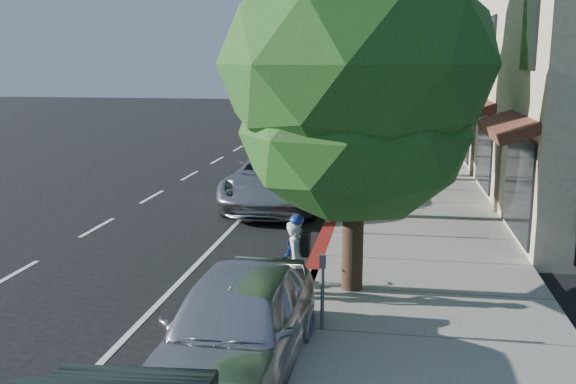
% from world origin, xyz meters
% --- Properties ---
extents(ground, '(120.00, 120.00, 0.00)m').
position_xyz_m(ground, '(0.00, 0.00, 0.00)').
color(ground, black).
rests_on(ground, ground).
extents(sidewalk, '(4.60, 56.00, 0.15)m').
position_xyz_m(sidewalk, '(2.30, 8.00, 0.07)').
color(sidewalk, gray).
rests_on(sidewalk, ground).
extents(curb, '(0.30, 56.00, 0.15)m').
position_xyz_m(curb, '(0.00, 8.00, 0.07)').
color(curb, '#9E998E').
rests_on(curb, ground).
extents(curb_red_segment, '(0.32, 4.00, 0.15)m').
position_xyz_m(curb_red_segment, '(0.00, 1.00, 0.07)').
color(curb_red_segment, maroon).
rests_on(curb_red_segment, ground).
extents(storefront_building, '(10.00, 36.00, 7.00)m').
position_xyz_m(storefront_building, '(9.60, 18.00, 3.50)').
color(storefront_building, beige).
rests_on(storefront_building, ground).
extents(street_tree_0, '(4.99, 4.99, 7.11)m').
position_xyz_m(street_tree_0, '(0.90, -2.00, 4.25)').
color(street_tree_0, black).
rests_on(street_tree_0, ground).
extents(street_tree_1, '(5.07, 5.07, 7.78)m').
position_xyz_m(street_tree_1, '(0.90, 4.00, 4.73)').
color(street_tree_1, black).
rests_on(street_tree_1, ground).
extents(street_tree_2, '(3.79, 3.79, 7.03)m').
position_xyz_m(street_tree_2, '(0.90, 10.00, 4.45)').
color(street_tree_2, black).
rests_on(street_tree_2, ground).
extents(street_tree_3, '(5.12, 5.12, 7.66)m').
position_xyz_m(street_tree_3, '(0.90, 16.00, 4.63)').
color(street_tree_3, black).
rests_on(street_tree_3, ground).
extents(street_tree_4, '(4.56, 4.56, 7.46)m').
position_xyz_m(street_tree_4, '(0.90, 22.00, 4.61)').
color(street_tree_4, black).
rests_on(street_tree_4, ground).
extents(street_tree_5, '(5.01, 5.01, 6.93)m').
position_xyz_m(street_tree_5, '(0.90, 28.00, 4.11)').
color(street_tree_5, black).
rests_on(street_tree_5, ground).
extents(cyclist, '(0.40, 0.59, 1.56)m').
position_xyz_m(cyclist, '(-0.09, -2.50, 0.78)').
color(cyclist, silver).
rests_on(cyclist, ground).
extents(bicycle, '(1.86, 1.05, 0.92)m').
position_xyz_m(bicycle, '(-0.79, -2.00, 0.46)').
color(bicycle, navy).
rests_on(bicycle, ground).
extents(silver_suv, '(2.87, 6.11, 1.69)m').
position_xyz_m(silver_suv, '(-1.87, 5.50, 0.85)').
color(silver_suv, '#B2B2B7').
rests_on(silver_suv, ground).
extents(dark_sedan, '(1.80, 5.11, 1.68)m').
position_xyz_m(dark_sedan, '(-2.10, 9.00, 0.84)').
color(dark_sedan, black).
rests_on(dark_sedan, ground).
extents(white_pickup, '(2.72, 5.79, 1.63)m').
position_xyz_m(white_pickup, '(-1.64, 19.92, 0.82)').
color(white_pickup, silver).
rests_on(white_pickup, ground).
extents(dark_suv_far, '(2.66, 5.33, 1.75)m').
position_xyz_m(dark_suv_far, '(-0.50, 26.57, 0.87)').
color(dark_suv_far, black).
rests_on(dark_suv_far, ground).
extents(near_car_a, '(1.93, 4.57, 1.54)m').
position_xyz_m(near_car_a, '(-0.50, -5.50, 0.77)').
color(near_car_a, silver).
rests_on(near_car_a, ground).
extents(pedestrian, '(1.00, 0.92, 1.66)m').
position_xyz_m(pedestrian, '(2.19, 10.92, 0.98)').
color(pedestrian, black).
rests_on(pedestrian, sidewalk).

